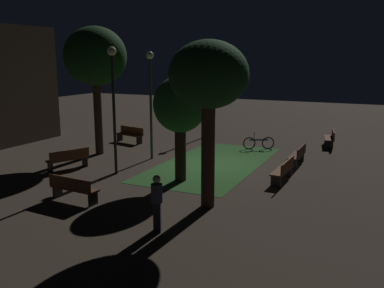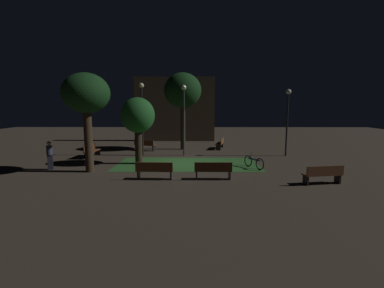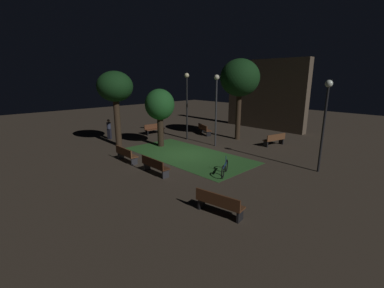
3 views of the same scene
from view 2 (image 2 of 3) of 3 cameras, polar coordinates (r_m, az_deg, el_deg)
name	(u,v)px [view 2 (image 2 of 3)]	position (r m, az deg, el deg)	size (l,w,h in m)	color
ground_plane	(186,164)	(16.91, -1.26, -4.18)	(60.00, 60.00, 0.00)	#3D3328
grass_lawn	(187,164)	(16.84, -0.95, -4.21)	(8.63, 4.16, 0.01)	#2D6028
bench_path_side	(155,170)	(13.38, -7.83, -5.37)	(1.81, 0.53, 0.88)	brown
bench_corner	(213,170)	(13.27, 4.42, -5.42)	(1.80, 0.49, 0.88)	#422314
bench_front_left	(91,150)	(20.27, -20.25, -1.26)	(0.60, 1.83, 0.88)	brown
bench_near_trees	(145,145)	(22.26, -9.83, -0.11)	(1.85, 1.13, 0.88)	brown
bench_by_lamp	(323,174)	(13.80, 25.71, -5.68)	(1.85, 0.77, 0.88)	#512D19
bench_lawn_edge	(221,143)	(22.93, 5.99, 0.19)	(0.88, 1.86, 0.88)	brown
tree_lawn_side	(138,117)	(16.95, -11.26, 5.64)	(2.06, 2.06, 4.07)	#2D2116
tree_back_left	(86,95)	(15.56, -21.24, 9.45)	(2.47, 2.47, 5.27)	#38281C
tree_left_canopy	(183,91)	(22.43, -1.96, 10.95)	(3.00, 3.00, 6.22)	#38281C
lamp_post_plaza_east	(288,111)	(20.43, 19.33, 6.48)	(0.36, 0.36, 4.72)	black
lamp_post_path_center	(142,108)	(19.78, -10.43, 7.49)	(0.36, 0.36, 5.16)	black
lamp_post_plaza_west	(184,109)	(19.48, -1.72, 7.38)	(0.36, 0.36, 5.02)	#333338
bicycle	(254,162)	(16.12, 12.78, -3.72)	(0.85, 1.49, 0.93)	black
pedestrian	(50,155)	(17.23, -27.58, -1.98)	(0.34, 0.32, 1.61)	black
building_wall_backdrop	(175,109)	(28.08, -3.61, 7.25)	(8.07, 0.80, 6.46)	brown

